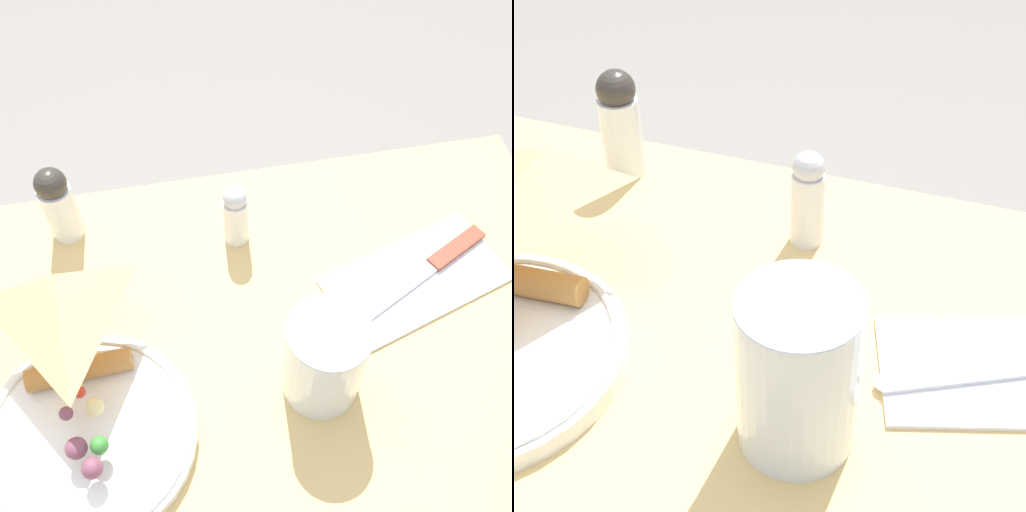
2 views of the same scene
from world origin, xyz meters
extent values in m
cube|color=#DBB770|center=(0.00, 0.00, 0.76)|extent=(1.07, 0.64, 0.03)
cube|color=#382D23|center=(-0.49, -0.27, 0.37)|extent=(0.06, 0.06, 0.75)
cylinder|color=white|center=(0.03, 0.00, 0.78)|extent=(0.22, 0.22, 0.02)
torus|color=white|center=(0.03, 0.00, 0.79)|extent=(0.20, 0.20, 0.01)
pyramid|color=#E0B266|center=(0.03, 0.00, 0.80)|extent=(0.12, 0.14, 0.02)
cylinder|color=#B77A3D|center=(0.04, -0.06, 0.80)|extent=(0.11, 0.03, 0.02)
sphere|color=#388433|center=(0.02, 0.02, 0.82)|extent=(0.02, 0.02, 0.02)
sphere|color=#7A4256|center=(0.04, 0.02, 0.82)|extent=(0.02, 0.02, 0.02)
sphere|color=#EFDB93|center=(0.02, -0.01, 0.82)|extent=(0.02, 0.02, 0.02)
sphere|color=red|center=(0.04, -0.03, 0.82)|extent=(0.01, 0.01, 0.01)
sphere|color=#7A4256|center=(0.05, -0.01, 0.82)|extent=(0.01, 0.01, 0.01)
sphere|color=#7A4256|center=(0.03, 0.04, 0.82)|extent=(0.02, 0.02, 0.02)
cylinder|color=white|center=(-0.21, -0.01, 0.84)|extent=(0.08, 0.08, 0.12)
cylinder|color=white|center=(-0.21, -0.01, 0.81)|extent=(0.07, 0.07, 0.07)
torus|color=white|center=(-0.21, -0.01, 0.90)|extent=(0.08, 0.08, 0.00)
cube|color=silver|center=(-0.35, -0.12, 0.78)|extent=(0.23, 0.16, 0.00)
cube|color=#99422D|center=(-0.41, -0.15, 0.78)|extent=(0.08, 0.05, 0.01)
cube|color=silver|center=(-0.31, -0.10, 0.78)|extent=(0.13, 0.08, 0.00)
ellipsoid|color=silver|center=(-0.26, -0.07, 0.78)|extent=(0.03, 0.02, 0.00)
cylinder|color=silver|center=(-0.15, -0.22, 0.81)|extent=(0.03, 0.03, 0.07)
sphere|color=silver|center=(-0.15, -0.22, 0.85)|extent=(0.03, 0.03, 0.03)
cylinder|color=white|center=(0.05, -0.27, 0.82)|extent=(0.04, 0.04, 0.08)
sphere|color=#38332D|center=(0.05, -0.27, 0.87)|extent=(0.04, 0.04, 0.04)
camera|label=1|loc=(-0.09, 0.24, 1.42)|focal=45.00mm
camera|label=2|loc=(-0.30, 0.31, 1.22)|focal=55.00mm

